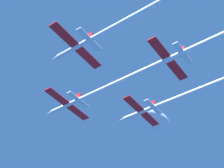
{
  "coord_description": "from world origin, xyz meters",
  "views": [
    {
      "loc": [
        -62.45,
        -61.52,
        -66.42
      ],
      "look_at": [
        -0.01,
        -17.85,
        -0.45
      ],
      "focal_mm": 55.74,
      "sensor_mm": 36.0,
      "label": 1
    }
  ],
  "objects": [
    {
      "name": "jet_lead",
      "position": [
        -0.25,
        -18.29,
        -0.84
      ],
      "size": [
        18.57,
        60.85,
        3.08
      ],
      "color": "white"
    },
    {
      "name": "jet_left_wing",
      "position": [
        -17.16,
        -35.73,
        -0.21
      ],
      "size": [
        18.57,
        60.94,
        3.08
      ],
      "color": "white"
    },
    {
      "name": "jet_right_wing",
      "position": [
        16.9,
        -31.62,
        -0.1
      ],
      "size": [
        18.57,
        53.87,
        3.08
      ],
      "color": "white"
    },
    {
      "name": "cloud_wispy",
      "position": [
        69.47,
        3.79,
        34.33
      ],
      "size": [
        22.46,
        12.36,
        7.86
      ],
      "primitive_type": "ellipsoid",
      "color": "white"
    }
  ]
}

